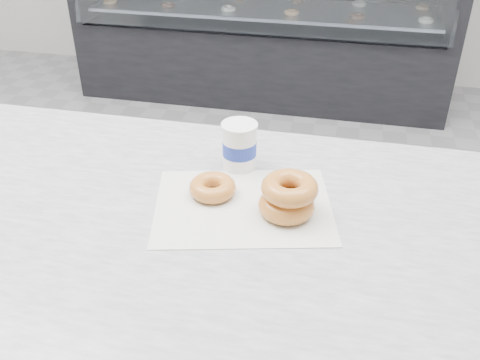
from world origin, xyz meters
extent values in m
plane|color=gray|center=(0.00, 0.00, 0.00)|extent=(5.00, 5.00, 0.00)
cube|color=#333335|center=(0.00, -0.60, 0.43)|extent=(3.00, 0.70, 0.86)
cube|color=silver|center=(0.00, -0.60, 0.88)|extent=(3.06, 0.76, 0.04)
cube|color=black|center=(0.00, 2.10, 0.25)|extent=(2.40, 0.70, 0.50)
cube|color=silver|center=(0.00, 2.10, 0.58)|extent=(2.20, 0.55, 0.02)
cube|color=silver|center=(0.43, -0.55, 0.90)|extent=(0.39, 0.33, 0.00)
torus|color=orange|center=(0.37, -0.52, 0.92)|extent=(0.12, 0.12, 0.03)
torus|color=orange|center=(0.52, -0.55, 0.92)|extent=(0.11, 0.11, 0.04)
torus|color=orange|center=(0.52, -0.55, 0.96)|extent=(0.15, 0.15, 0.04)
cylinder|color=white|center=(0.39, -0.40, 0.95)|extent=(0.09, 0.09, 0.10)
cylinder|color=white|center=(0.39, -0.40, 1.00)|extent=(0.08, 0.08, 0.01)
cylinder|color=#1C319B|center=(0.39, -0.40, 0.95)|extent=(0.09, 0.09, 0.03)
camera|label=1|loc=(0.61, -1.37, 1.50)|focal=40.00mm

